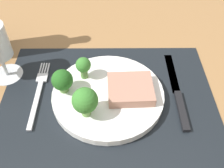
% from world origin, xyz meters
% --- Properties ---
extents(ground_plane, '(1.40, 1.10, 0.03)m').
position_xyz_m(ground_plane, '(0.00, 0.00, -0.01)').
color(ground_plane, '#996D42').
extents(placemat, '(0.46, 0.34, 0.00)m').
position_xyz_m(placemat, '(0.00, 0.00, 0.00)').
color(placemat, black).
rests_on(placemat, ground_plane).
extents(plate, '(0.24, 0.24, 0.02)m').
position_xyz_m(plate, '(0.00, 0.00, 0.01)').
color(plate, white).
rests_on(plate, placemat).
extents(steak, '(0.10, 0.09, 0.02)m').
position_xyz_m(steak, '(0.05, -0.00, 0.03)').
color(steak, tan).
rests_on(steak, plate).
extents(broccoli_front_edge, '(0.03, 0.03, 0.05)m').
position_xyz_m(broccoli_front_edge, '(-0.05, 0.05, 0.05)').
color(broccoli_front_edge, '#5B8942').
rests_on(broccoli_front_edge, plate).
extents(broccoli_near_steak, '(0.04, 0.04, 0.05)m').
position_xyz_m(broccoli_near_steak, '(-0.09, 0.01, 0.05)').
color(broccoli_near_steak, '#6B994C').
rests_on(broccoli_near_steak, plate).
extents(broccoli_back_left, '(0.05, 0.05, 0.07)m').
position_xyz_m(broccoli_back_left, '(-0.04, -0.06, 0.06)').
color(broccoli_back_left, '#6B994C').
rests_on(broccoli_back_left, plate).
extents(fork, '(0.02, 0.19, 0.01)m').
position_xyz_m(fork, '(-0.15, 0.01, 0.01)').
color(fork, silver).
rests_on(fork, placemat).
extents(knife, '(0.02, 0.23, 0.01)m').
position_xyz_m(knife, '(0.15, 0.01, 0.01)').
color(knife, black).
rests_on(knife, placemat).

